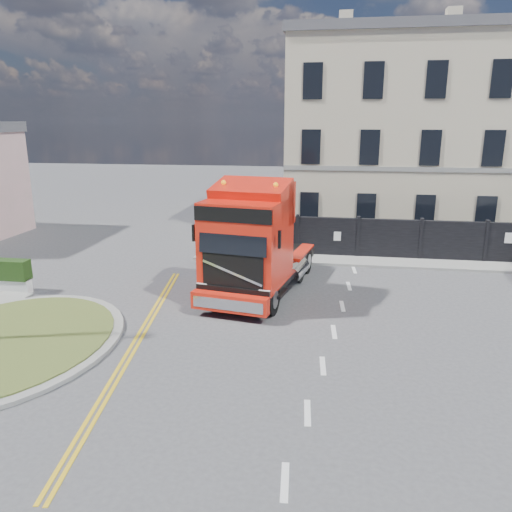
# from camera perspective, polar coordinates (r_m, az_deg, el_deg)

# --- Properties ---
(ground) EXTENTS (120.00, 120.00, 0.00)m
(ground) POSITION_cam_1_polar(r_m,az_deg,el_deg) (17.18, -1.07, -7.51)
(ground) COLOR #424244
(ground) RESTS_ON ground
(traffic_island) EXTENTS (6.80, 6.80, 0.17)m
(traffic_island) POSITION_cam_1_polar(r_m,az_deg,el_deg) (17.26, -26.86, -8.85)
(traffic_island) COLOR gray
(traffic_island) RESTS_ON ground
(hoarding_fence) EXTENTS (18.80, 0.25, 2.00)m
(hoarding_fence) POSITION_cam_1_polar(r_m,az_deg,el_deg) (25.51, 17.27, 1.75)
(hoarding_fence) COLOR black
(hoarding_fence) RESTS_ON ground
(georgian_building) EXTENTS (12.30, 10.30, 12.80)m
(georgian_building) POSITION_cam_1_polar(r_m,az_deg,el_deg) (32.27, 15.14, 13.16)
(georgian_building) COLOR #C0B698
(georgian_building) RESTS_ON ground
(pavement_far) EXTENTS (20.00, 1.60, 0.12)m
(pavement_far) POSITION_cam_1_polar(r_m,az_deg,el_deg) (24.80, 16.12, -0.79)
(pavement_far) COLOR gray
(pavement_far) RESTS_ON ground
(truck) EXTENTS (3.95, 7.74, 4.43)m
(truck) POSITION_cam_1_polar(r_m,az_deg,el_deg) (18.95, -0.33, 1.00)
(truck) COLOR black
(truck) RESTS_ON ground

